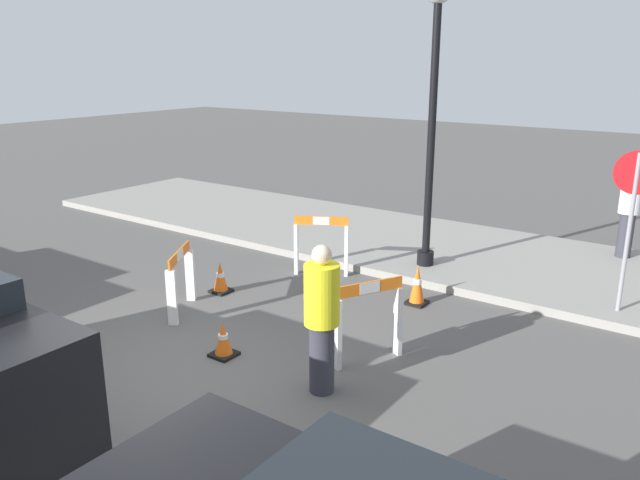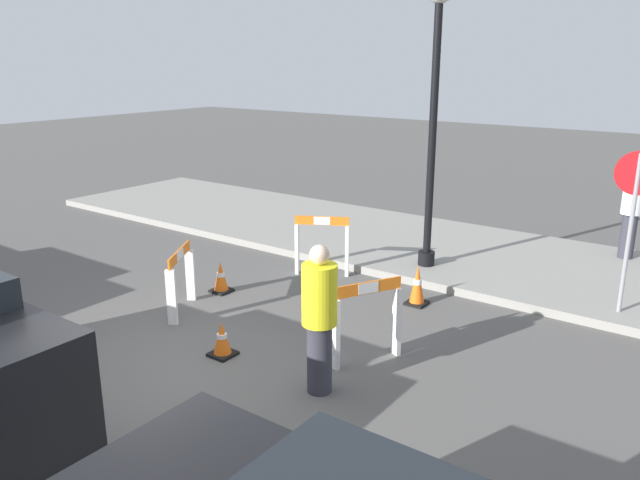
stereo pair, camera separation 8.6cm
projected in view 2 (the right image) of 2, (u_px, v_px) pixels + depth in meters
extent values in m
plane|color=#565451|center=(162.00, 380.00, 7.23)|extent=(60.00, 60.00, 0.00)
cube|color=gray|center=(420.00, 245.00, 12.19)|extent=(18.00, 3.84, 0.14)
cylinder|color=black|center=(426.00, 258.00, 10.82)|extent=(0.29, 0.29, 0.24)
cylinder|color=black|center=(432.00, 141.00, 10.24)|extent=(0.13, 0.13, 4.30)
cylinder|color=gray|center=(629.00, 235.00, 8.54)|extent=(0.06, 0.06, 2.25)
cylinder|color=red|center=(638.00, 173.00, 8.30)|extent=(0.60, 0.11, 0.60)
cube|color=white|center=(190.00, 275.00, 9.53)|extent=(0.14, 0.12, 0.81)
cube|color=white|center=(172.00, 297.00, 8.64)|extent=(0.14, 0.12, 0.81)
cube|color=orange|center=(179.00, 255.00, 8.95)|extent=(0.54, 0.86, 0.15)
cube|color=white|center=(179.00, 255.00, 8.95)|extent=(0.18, 0.27, 0.14)
cube|color=white|center=(336.00, 334.00, 7.39)|extent=(0.14, 0.11, 0.89)
cube|color=white|center=(397.00, 321.00, 7.76)|extent=(0.14, 0.11, 0.89)
cube|color=orange|center=(368.00, 288.00, 7.43)|extent=(0.45, 0.83, 0.15)
cube|color=white|center=(368.00, 288.00, 7.43)|extent=(0.15, 0.26, 0.14)
cube|color=white|center=(347.00, 251.00, 10.59)|extent=(0.12, 0.14, 0.89)
cube|color=white|center=(297.00, 249.00, 10.70)|extent=(0.12, 0.14, 0.89)
cube|color=orange|center=(322.00, 221.00, 10.50)|extent=(0.82, 0.46, 0.15)
cube|color=white|center=(322.00, 221.00, 10.50)|extent=(0.26, 0.16, 0.14)
cube|color=black|center=(223.00, 354.00, 7.84)|extent=(0.30, 0.30, 0.04)
cone|color=orange|center=(222.00, 337.00, 7.77)|extent=(0.22, 0.23, 0.41)
cylinder|color=white|center=(222.00, 336.00, 7.77)|extent=(0.13, 0.13, 0.06)
cube|color=black|center=(417.00, 303.00, 9.46)|extent=(0.30, 0.30, 0.04)
cone|color=orange|center=(417.00, 284.00, 9.37)|extent=(0.23, 0.22, 0.59)
cylinder|color=white|center=(418.00, 282.00, 9.36)|extent=(0.13, 0.13, 0.08)
cube|color=black|center=(222.00, 291.00, 9.96)|extent=(0.30, 0.30, 0.04)
cone|color=orange|center=(221.00, 276.00, 9.89)|extent=(0.23, 0.22, 0.46)
cylinder|color=white|center=(221.00, 274.00, 9.89)|extent=(0.13, 0.13, 0.06)
cylinder|color=#33333D|center=(319.00, 358.00, 6.90)|extent=(0.40, 0.40, 0.82)
cylinder|color=yellow|center=(319.00, 295.00, 6.69)|extent=(0.55, 0.55, 0.68)
sphere|color=beige|center=(319.00, 255.00, 6.56)|extent=(0.31, 0.31, 0.22)
cylinder|color=#33333D|center=(628.00, 236.00, 11.12)|extent=(0.31, 0.31, 0.81)
cylinder|color=silver|center=(634.00, 195.00, 10.91)|extent=(0.42, 0.42, 0.68)
sphere|color=tan|center=(637.00, 171.00, 10.79)|extent=(0.23, 0.23, 0.20)
cylinder|color=black|center=(58.00, 433.00, 5.70)|extent=(0.60, 0.18, 0.60)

